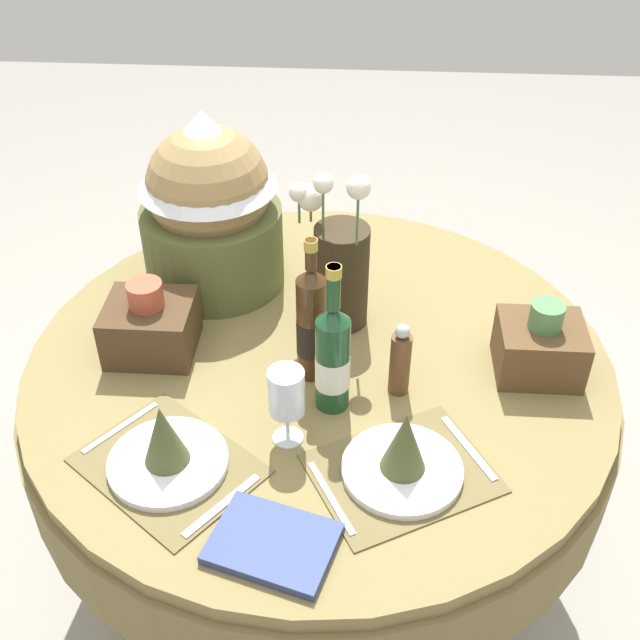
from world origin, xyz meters
name	(u,v)px	position (x,y,z in m)	size (l,w,h in m)	color
ground	(319,555)	(0.00, 0.00, 0.00)	(8.00, 8.00, 0.00)	#9E998E
dining_table	(319,399)	(0.00, 0.00, 0.63)	(1.39, 1.39, 0.77)	olive
place_setting_left	(166,450)	(-0.28, -0.36, 0.81)	(0.43, 0.41, 0.16)	brown
place_setting_right	(403,457)	(0.19, -0.35, 0.81)	(0.42, 0.39, 0.16)	brown
flower_vase	(339,267)	(0.04, 0.14, 0.92)	(0.19, 0.16, 0.43)	#332819
wine_bottle_left	(333,357)	(0.04, -0.16, 0.90)	(0.07, 0.07, 0.36)	#194223
wine_bottle_right	(312,324)	(-0.01, -0.06, 0.91)	(0.07, 0.07, 0.35)	#422814
wine_glass_left	(286,394)	(-0.05, -0.27, 0.89)	(0.07, 0.07, 0.18)	silver
pepper_mill	(400,361)	(0.18, -0.10, 0.85)	(0.05, 0.05, 0.18)	brown
book_on_table	(273,543)	(-0.05, -0.54, 0.78)	(0.22, 0.16, 0.02)	navy
gift_tub_back_left	(209,197)	(-0.29, 0.30, 1.01)	(0.36, 0.36, 0.47)	#566033
woven_basket_side_left	(151,324)	(-0.39, 0.00, 0.84)	(0.20, 0.18, 0.19)	#47331E
woven_basket_side_right	(540,346)	(0.50, -0.01, 0.84)	(0.19, 0.16, 0.18)	brown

